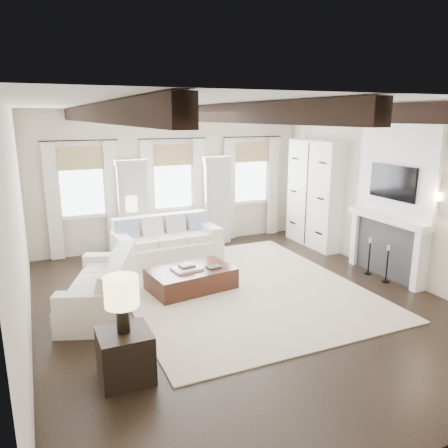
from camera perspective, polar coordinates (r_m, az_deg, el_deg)
name	(u,v)px	position (r m, az deg, el deg)	size (l,w,h in m)	color
ground	(241,302)	(7.47, 2.29, -10.17)	(7.50, 7.50, 0.00)	black
room_shell	(258,181)	(8.04, 4.41, 5.60)	(6.54, 7.54, 3.22)	beige
area_rug	(240,287)	(8.04, 2.10, -8.28)	(4.05, 4.85, 0.02)	#C2B29B
sofa_back	(166,243)	(9.50, -7.53, -2.50)	(2.28, 1.13, 0.95)	silver
sofa_left	(104,288)	(7.36, -15.46, -8.08)	(1.56, 2.24, 0.88)	silver
ottoman	(191,279)	(7.95, -4.34, -7.17)	(1.47, 0.92, 0.39)	black
tray	(187,269)	(7.84, -4.87, -5.83)	(0.50, 0.38, 0.04)	white
book_lower	(187,266)	(7.84, -4.87, -5.50)	(0.26, 0.20, 0.04)	#262628
book_upper	(186,265)	(7.80, -4.94, -5.35)	(0.22, 0.17, 0.03)	beige
book_loose	(213,267)	(7.91, -1.38, -5.64)	(0.24, 0.18, 0.03)	#262628
side_table_front	(125,355)	(5.51, -12.77, -16.37)	(0.60, 0.60, 0.60)	black
lamp_front	(122,295)	(5.17, -13.23, -9.00)	(0.40, 0.40, 0.68)	black
side_table_back	(132,239)	(10.15, -11.94, -1.91)	(0.44, 0.44, 0.66)	black
lamp_back	(130,204)	(9.96, -12.17, 2.51)	(0.40, 0.40, 0.69)	black
candlestick_near	(387,267)	(8.76, 20.50, -5.28)	(0.15, 0.15, 0.72)	black
candlestick_far	(369,259)	(9.09, 18.42, -4.38)	(0.15, 0.15, 0.74)	black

